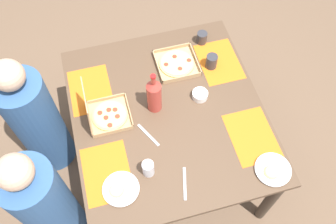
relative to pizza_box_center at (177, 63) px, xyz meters
name	(u,v)px	position (x,y,z in m)	size (l,w,h in m)	color
ground_plane	(168,159)	(-0.35, 0.16, -0.74)	(6.00, 6.00, 0.00)	brown
dining_table	(168,120)	(-0.35, 0.16, -0.11)	(1.31, 1.18, 0.73)	#3F3328
placemat_near_left	(252,136)	(-0.64, -0.28, -0.01)	(0.36, 0.26, 0.00)	orange
placemat_near_right	(219,62)	(-0.05, -0.28, -0.01)	(0.36, 0.26, 0.00)	orange
placemat_far_left	(107,173)	(-0.64, 0.60, -0.01)	(0.36, 0.26, 0.00)	orange
placemat_far_right	(90,90)	(-0.05, 0.60, -0.01)	(0.36, 0.26, 0.00)	orange
pizza_box_center	(177,63)	(0.00, 0.00, 0.00)	(0.27, 0.27, 0.04)	tan
pizza_box_corner_left	(105,113)	(-0.28, 0.53, 0.03)	(0.25, 0.25, 0.29)	tan
plate_far_left	(121,189)	(-0.76, 0.54, 0.00)	(0.20, 0.20, 0.03)	white
plate_far_right	(273,170)	(-0.88, -0.31, 0.00)	(0.21, 0.21, 0.03)	white
soda_bottle	(154,95)	(-0.29, 0.23, 0.12)	(0.09, 0.09, 0.32)	#B2382D
cup_dark	(202,38)	(0.15, -0.22, 0.03)	(0.07, 0.07, 0.09)	#333338
cup_red	(212,62)	(-0.07, -0.22, 0.04)	(0.08, 0.08, 0.10)	#333338
cup_clear_right	(148,168)	(-0.70, 0.37, 0.04)	(0.07, 0.07, 0.11)	silver
condiment_bowl	(200,95)	(-0.29, -0.07, 0.01)	(0.10, 0.10, 0.04)	white
fork_by_far_left	(185,184)	(-0.82, 0.19, -0.01)	(0.19, 0.02, 0.01)	#B7B7BC
fork_by_far_right	(148,135)	(-0.47, 0.31, -0.01)	(0.19, 0.02, 0.01)	#B7B7BC
diner_left_seat	(45,204)	(-0.64, 1.01, -0.24)	(0.32, 0.32, 1.10)	#33598C
diner_right_seat	(37,122)	(-0.05, 1.01, -0.24)	(0.32, 0.32, 1.12)	#33598C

